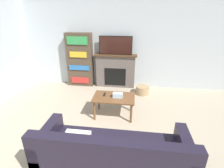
# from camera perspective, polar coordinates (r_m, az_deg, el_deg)

# --- Properties ---
(wall_back) EXTENTS (6.71, 0.06, 2.70)m
(wall_back) POSITION_cam_1_polar(r_m,az_deg,el_deg) (5.41, 1.78, 13.17)
(wall_back) COLOR silver
(wall_back) RESTS_ON ground_plane
(fireplace) EXTENTS (1.30, 0.28, 1.04)m
(fireplace) POSITION_cam_1_polar(r_m,az_deg,el_deg) (5.48, 1.15, 4.39)
(fireplace) COLOR #605651
(fireplace) RESTS_ON ground_plane
(tv) EXTENTS (0.98, 0.03, 0.54)m
(tv) POSITION_cam_1_polar(r_m,az_deg,el_deg) (5.26, 1.19, 12.49)
(tv) COLOR black
(tv) RESTS_ON fireplace
(couch) EXTENTS (2.18, 0.85, 0.83)m
(couch) POSITION_cam_1_polar(r_m,az_deg,el_deg) (2.78, 0.13, -22.58)
(couch) COLOR black
(couch) RESTS_ON ground_plane
(coffee_table) EXTENTS (0.93, 0.59, 0.48)m
(coffee_table) POSITION_cam_1_polar(r_m,az_deg,el_deg) (3.95, 0.60, -5.06)
(coffee_table) COLOR brown
(coffee_table) RESTS_ON ground_plane
(tissue_box) EXTENTS (0.22, 0.12, 0.10)m
(tissue_box) POSITION_cam_1_polar(r_m,az_deg,el_deg) (3.89, 1.90, -3.68)
(tissue_box) COLOR silver
(tissue_box) RESTS_ON coffee_table
(remote_control) EXTENTS (0.04, 0.15, 0.02)m
(remote_control) POSITION_cam_1_polar(r_m,az_deg,el_deg) (4.01, -2.44, -3.40)
(remote_control) COLOR black
(remote_control) RESTS_ON coffee_table
(bookshelf) EXTENTS (0.79, 0.29, 1.66)m
(bookshelf) POSITION_cam_1_polar(r_m,az_deg,el_deg) (5.60, -10.42, 7.71)
(bookshelf) COLOR #4C3D2D
(bookshelf) RESTS_ON ground_plane
(storage_basket) EXTENTS (0.39, 0.39, 0.24)m
(storage_basket) POSITION_cam_1_polar(r_m,az_deg,el_deg) (5.18, 9.89, -1.92)
(storage_basket) COLOR tan
(storage_basket) RESTS_ON ground_plane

